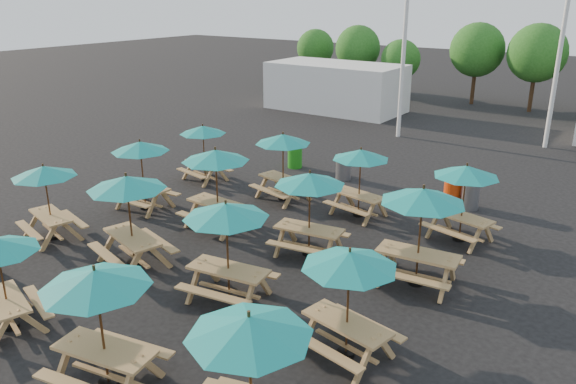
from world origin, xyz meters
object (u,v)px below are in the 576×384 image
Objects in this scene: picnic_unit_5 at (127,189)px; picnic_unit_13 at (349,267)px; picnic_unit_1 at (44,177)px; picnic_unit_12 at (249,336)px; picnic_unit_14 at (422,202)px; picnic_unit_15 at (466,177)px; picnic_unit_11 at (361,159)px; picnic_unit_2 at (141,151)px; waste_bin_0 at (295,156)px; waste_bin_2 at (453,191)px; waste_bin_3 at (470,195)px; picnic_unit_9 at (226,218)px; picnic_unit_7 at (283,144)px; picnic_unit_8 at (96,287)px; picnic_unit_3 at (203,134)px; picnic_unit_10 at (310,185)px; picnic_unit_6 at (216,161)px; waste_bin_1 at (343,167)px.

picnic_unit_13 is at bearing 12.93° from picnic_unit_5.
picnic_unit_13 is (9.83, -0.01, 0.06)m from picnic_unit_1.
picnic_unit_12 is 0.95× the size of picnic_unit_14.
picnic_unit_13 is 1.01× the size of picnic_unit_15.
picnic_unit_11 is at bearing 130.18° from picnic_unit_14.
waste_bin_0 is (1.47, 6.72, -1.51)m from picnic_unit_2.
waste_bin_2 is at bearing 80.18° from picnic_unit_12.
picnic_unit_13 is 9.54m from waste_bin_3.
picnic_unit_2 is 4.16m from picnic_unit_5.
picnic_unit_9 is at bearing -26.64° from picnic_unit_2.
picnic_unit_7 is 2.88m from picnic_unit_11.
waste_bin_0 is at bearing 93.64° from picnic_unit_1.
waste_bin_2 is at bearing -3.67° from waste_bin_0.
picnic_unit_8 reaches higher than picnic_unit_1.
picnic_unit_3 is at bearing 120.75° from picnic_unit_12.
picnic_unit_1 is 3.29m from picnic_unit_5.
picnic_unit_11 is at bearing 85.44° from picnic_unit_10.
waste_bin_3 is (5.79, 6.01, -1.66)m from picnic_unit_6.
picnic_unit_2 is at bearing 123.73° from picnic_unit_8.
picnic_unit_6 is 6.37m from picnic_unit_14.
picnic_unit_10 is (6.73, 3.42, 0.11)m from picnic_unit_1.
picnic_unit_8 reaches higher than waste_bin_3.
waste_bin_3 is (-0.58, 2.68, -1.48)m from picnic_unit_15.
picnic_unit_6 is 2.64× the size of waste_bin_2.
picnic_unit_7 is at bearing -100.54° from waste_bin_1.
picnic_unit_15 is (9.46, 3.51, -0.03)m from picnic_unit_2.
waste_bin_1 is at bearing 48.33° from picnic_unit_3.
picnic_unit_14 reaches higher than picnic_unit_13.
picnic_unit_8 is 10.50m from picnic_unit_15.
picnic_unit_2 is 1.04× the size of picnic_unit_11.
picnic_unit_8 is (3.26, -6.69, -0.08)m from picnic_unit_6.
picnic_unit_12 is 2.94m from picnic_unit_13.
picnic_unit_15 is 2.42× the size of waste_bin_0.
picnic_unit_11 is at bearing -135.55° from waste_bin_3.
waste_bin_0 is at bearing 72.44° from picnic_unit_3.
picnic_unit_14 is at bearing -47.93° from waste_bin_1.
picnic_unit_10 is at bearing 40.97° from picnic_unit_1.
picnic_unit_8 is 13.38m from waste_bin_1.
waste_bin_2 is at bearing 53.10° from picnic_unit_6.
waste_bin_2 is (1.87, 6.07, -1.55)m from picnic_unit_10.
picnic_unit_5 reaches higher than picnic_unit_10.
picnic_unit_12 reaches higher than picnic_unit_2.
waste_bin_1 is 1.00× the size of waste_bin_3.
waste_bin_2 is at bearing 71.03° from picnic_unit_8.
waste_bin_0 is at bearing 139.10° from picnic_unit_13.
picnic_unit_9 is (6.14, -2.88, 0.09)m from picnic_unit_2.
picnic_unit_10 is (0.23, 3.10, -0.05)m from picnic_unit_9.
picnic_unit_7 is 3.58m from waste_bin_1.
picnic_unit_11 is at bearing 80.63° from picnic_unit_8.
waste_bin_3 is at bearing 68.19° from picnic_unit_8.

